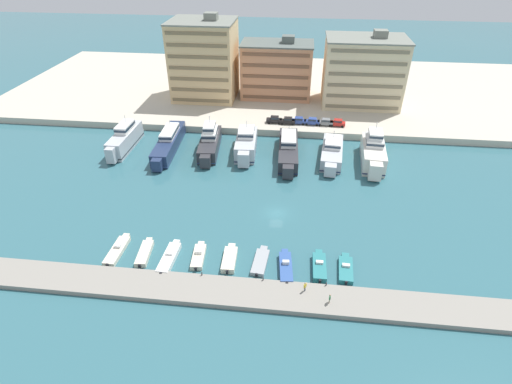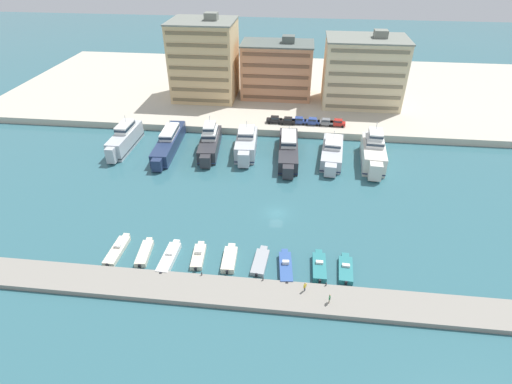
{
  "view_description": "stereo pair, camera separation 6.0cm",
  "coord_description": "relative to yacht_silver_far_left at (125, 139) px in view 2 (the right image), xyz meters",
  "views": [
    {
      "loc": [
        2.94,
        -61.35,
        45.54
      ],
      "look_at": [
        -4.31,
        3.17,
        2.5
      ],
      "focal_mm": 28.0,
      "sensor_mm": 36.0,
      "label": 1
    },
    {
      "loc": [
        3.0,
        -61.34,
        45.54
      ],
      "look_at": [
        -4.31,
        3.17,
        2.5
      ],
      "focal_mm": 28.0,
      "sensor_mm": 36.0,
      "label": 2
    }
  ],
  "objects": [
    {
      "name": "pedestrian_near_edge",
      "position": [
        47.92,
        -44.6,
        -0.66
      ],
      "size": [
        0.27,
        0.64,
        1.65
      ],
      "color": "#7A6B56",
      "rests_on": "pier_dock"
    },
    {
      "name": "apartment_block_far_left",
      "position": [
        13.21,
        33.47,
        10.46
      ],
      "size": [
        18.7,
        16.3,
        24.17
      ],
      "color": "#E0BC84",
      "rests_on": "quay_promenade"
    },
    {
      "name": "ground_plane",
      "position": [
        38.91,
        -22.97,
        -2.47
      ],
      "size": [
        400.0,
        400.0,
        0.0
      ],
      "primitive_type": "plane",
      "color": "#336670"
    },
    {
      "name": "yacht_silver_far_left",
      "position": [
        0.0,
        0.0,
        0.0
      ],
      "size": [
        3.86,
        17.32,
        7.73
      ],
      "color": "silver",
      "rests_on": "ground"
    },
    {
      "name": "motorboat_teal_far_right",
      "position": [
        50.87,
        -37.02,
        -2.06
      ],
      "size": [
        2.49,
        6.84,
        1.18
      ],
      "color": "teal",
      "rests_on": "ground"
    },
    {
      "name": "car_black_far_left",
      "position": [
        35.58,
        15.38,
        0.3
      ],
      "size": [
        4.12,
        1.95,
        1.8
      ],
      "color": "black",
      "rests_on": "quay_promenade"
    },
    {
      "name": "bollard_west",
      "position": [
        28.62,
        -41.33,
        -1.31
      ],
      "size": [
        0.2,
        0.2,
        0.61
      ],
      "color": "#2D2D33",
      "rests_on": "pier_dock"
    },
    {
      "name": "yacht_silver_center_left",
      "position": [
        29.86,
        1.1,
        -0.17
      ],
      "size": [
        5.41,
        16.21,
        7.37
      ],
      "color": "silver",
      "rests_on": "ground"
    },
    {
      "name": "yacht_silver_center_right",
      "position": [
        50.29,
        0.13,
        -0.68
      ],
      "size": [
        5.98,
        17.84,
        6.23
      ],
      "color": "silver",
      "rests_on": "ground"
    },
    {
      "name": "pedestrian_mid_deck",
      "position": [
        44.42,
        -42.77,
        -0.64
      ],
      "size": [
        0.44,
        0.56,
        1.68
      ],
      "color": "#4C515B",
      "rests_on": "pier_dock"
    },
    {
      "name": "car_black_left",
      "position": [
        39.18,
        15.06,
        0.3
      ],
      "size": [
        4.1,
        1.92,
        1.8
      ],
      "color": "black",
      "rests_on": "quay_promenade"
    },
    {
      "name": "yacht_navy_left",
      "position": [
        10.84,
        0.62,
        -0.58
      ],
      "size": [
        4.97,
        22.81,
        6.42
      ],
      "color": "navy",
      "rests_on": "ground"
    },
    {
      "name": "motorboat_cream_left",
      "position": [
        17.88,
        -36.98,
        -2.03
      ],
      "size": [
        2.36,
        6.98,
        0.89
      ],
      "color": "beige",
      "rests_on": "ground"
    },
    {
      "name": "car_grey_center",
      "position": [
        49.14,
        15.28,
        0.3
      ],
      "size": [
        4.17,
        2.06,
        1.8
      ],
      "color": "slate",
      "rests_on": "quay_promenade"
    },
    {
      "name": "yacht_charcoal_mid_left",
      "position": [
        20.93,
        1.24,
        -0.21
      ],
      "size": [
        5.65,
        18.45,
        8.12
      ],
      "color": "#333338",
      "rests_on": "ground"
    },
    {
      "name": "motorboat_grey_center_right",
      "position": [
        37.25,
        -36.82,
        -2.11
      ],
      "size": [
        2.63,
        7.04,
        0.81
      ],
      "color": "#9EA3A8",
      "rests_on": "ground"
    },
    {
      "name": "car_blue_mid_left",
      "position": [
        42.04,
        15.44,
        0.3
      ],
      "size": [
        4.12,
        1.96,
        1.8
      ],
      "color": "#28428E",
      "rests_on": "quay_promenade"
    },
    {
      "name": "yacht_charcoal_center",
      "position": [
        40.04,
        0.01,
        -0.51
      ],
      "size": [
        5.16,
        21.28,
        6.66
      ],
      "color": "#333338",
      "rests_on": "ground"
    },
    {
      "name": "apartment_block_left",
      "position": [
        34.6,
        36.35,
        7.36
      ],
      "size": [
        21.17,
        12.38,
        17.95
      ],
      "color": "tan",
      "rests_on": "quay_promenade"
    },
    {
      "name": "car_red_center_right",
      "position": [
        52.34,
        15.19,
        0.3
      ],
      "size": [
        4.21,
        2.15,
        1.8
      ],
      "color": "red",
      "rests_on": "quay_promenade"
    },
    {
      "name": "motorboat_cream_center",
      "position": [
        32.18,
        -36.88,
        -1.99
      ],
      "size": [
        2.35,
        6.72,
        0.96
      ],
      "color": "beige",
      "rests_on": "ground"
    },
    {
      "name": "motorboat_cream_center_left",
      "position": [
        26.99,
        -36.75,
        -2.03
      ],
      "size": [
        2.34,
        6.68,
        1.39
      ],
      "color": "beige",
      "rests_on": "ground"
    },
    {
      "name": "motorboat_cream_far_left",
      "position": [
        13.06,
        -36.8,
        -2.08
      ],
      "size": [
        2.16,
        8.08,
        1.21
      ],
      "color": "beige",
      "rests_on": "ground"
    },
    {
      "name": "bollard_west_mid",
      "position": [
        38.11,
        -41.33,
        -1.31
      ],
      "size": [
        0.2,
        0.2,
        0.61
      ],
      "color": "#2D2D33",
      "rests_on": "pier_dock"
    },
    {
      "name": "motorboat_white_mid_left",
      "position": [
        22.32,
        -37.74,
        -1.98
      ],
      "size": [
        2.3,
        8.22,
        1.32
      ],
      "color": "white",
      "rests_on": "ground"
    },
    {
      "name": "quay_promenade",
      "position": [
        38.91,
        45.62,
        -1.57
      ],
      "size": [
        180.0,
        70.0,
        1.8
      ],
      "primitive_type": "cube",
      "color": "beige",
      "rests_on": "ground"
    },
    {
      "name": "pier_dock",
      "position": [
        38.91,
        -43.93,
        -2.06
      ],
      "size": [
        120.0,
        5.69,
        0.83
      ],
      "primitive_type": "cube",
      "color": "gray",
      "rests_on": "ground"
    },
    {
      "name": "motorboat_blue_mid_right",
      "position": [
        41.39,
        -37.79,
        -1.96
      ],
      "size": [
        2.59,
        7.78,
        1.55
      ],
      "color": "#33569E",
      "rests_on": "ground"
    },
    {
      "name": "motorboat_teal_right",
      "position": [
        46.7,
        -37.11,
        -1.92
      ],
      "size": [
        2.16,
        7.11,
        1.47
      ],
      "color": "teal",
      "rests_on": "ground"
    },
    {
      "name": "car_blue_center_left",
      "position": [
        45.66,
        15.33,
        0.3
      ],
      "size": [
        4.17,
        2.06,
        1.8
      ],
      "color": "#28428E",
      "rests_on": "quay_promenade"
    },
    {
      "name": "yacht_ivory_mid_right",
      "position": [
        59.5,
        -0.69,
        0.28
      ],
      "size": [
        5.91,
        17.56,
        9.17
      ],
      "color": "silver",
      "rests_on": "ground"
    },
    {
      "name": "apartment_block_mid_left",
      "position": [
        59.54,
        32.85,
        8.75
      ],
      "size": [
        22.41,
        15.14,
        20.76
      ],
      "color": "beige",
      "rests_on": "quay_promenade"
    },
    {
      "name": "bollard_east_mid",
      "position": [
        47.6,
        -41.33,
        -1.31
      ],
      "size": [
        0.2,
        0.2,
        0.61
      ],
      "color": "#2D2D33",
      "rests_on": "pier_dock"
    }
  ]
}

